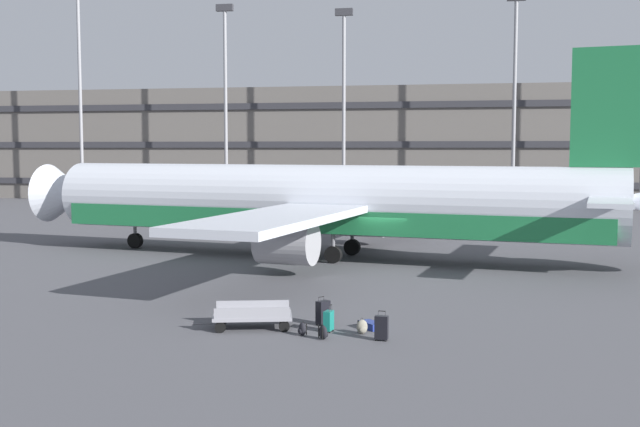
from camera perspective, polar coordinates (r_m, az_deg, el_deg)
ground_plane at (r=40.02m, az=4.75°, el=-3.75°), size 600.00×600.00×0.00m
terminal_structure at (r=94.24m, az=8.35°, el=5.06°), size 127.18×21.54×12.80m
airliner at (r=41.63m, az=0.62°, el=0.77°), size 37.55×30.45×10.76m
light_mast_far_left at (r=88.81m, az=-17.41°, el=9.71°), size 1.80×0.50×24.23m
light_mast_left at (r=82.21m, az=-7.03°, el=9.12°), size 1.80×0.50×20.93m
light_mast_center_left at (r=79.25m, az=1.78°, el=9.00°), size 1.80×0.50×20.08m
light_mast_center_right at (r=78.42m, az=14.25°, el=9.23°), size 1.80×0.50×20.96m
suitcase_navy at (r=25.30m, az=0.65°, el=-7.95°), size 0.30×0.44×0.90m
suitcase_small at (r=26.25m, az=0.22°, el=-7.34°), size 0.49×0.53×0.96m
suitcase_purple at (r=24.23m, az=4.58°, el=-8.43°), size 0.43×0.25×0.93m
suitcase_black at (r=25.81m, az=3.79°, el=-8.28°), size 0.87×0.87×0.24m
backpack_teal at (r=24.84m, az=-1.33°, el=-8.58°), size 0.36×0.38×0.48m
backpack_laid_flat at (r=25.05m, az=3.15°, el=-8.43°), size 0.43×0.40×0.52m
backpack_large at (r=24.36m, az=0.25°, el=-8.83°), size 0.41×0.40×0.50m
baggage_cart at (r=25.85m, az=-5.04°, el=-7.57°), size 3.36×1.92×0.82m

